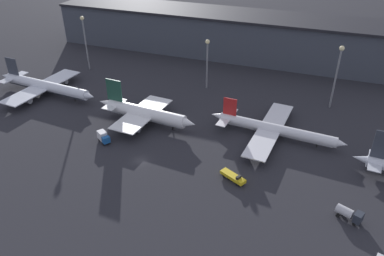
# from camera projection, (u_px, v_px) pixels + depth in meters

# --- Properties ---
(ground) EXTENTS (600.00, 600.00, 0.00)m
(ground) POSITION_uv_depth(u_px,v_px,m) (141.00, 161.00, 112.34)
(ground) COLOR #26262B
(terminal_building) EXTENTS (182.12, 28.06, 20.95)m
(terminal_building) POSITION_uv_depth(u_px,v_px,m) (232.00, 34.00, 186.56)
(terminal_building) COLOR #3D424C
(terminal_building) RESTS_ON ground
(airplane_0) EXTENTS (48.35, 36.47, 12.89)m
(airplane_0) POSITION_uv_depth(u_px,v_px,m) (45.00, 86.00, 149.84)
(airplane_0) COLOR silver
(airplane_0) RESTS_ON ground
(airplane_1) EXTENTS (38.69, 27.62, 14.29)m
(airplane_1) POSITION_uv_depth(u_px,v_px,m) (145.00, 113.00, 129.73)
(airplane_1) COLOR white
(airplane_1) RESTS_ON ground
(airplane_2) EXTENTS (45.27, 38.27, 10.89)m
(airplane_2) POSITION_uv_depth(u_px,v_px,m) (274.00, 129.00, 122.43)
(airplane_2) COLOR silver
(airplane_2) RESTS_ON ground
(service_vehicle_0) EXTENTS (8.08, 5.61, 2.49)m
(service_vehicle_0) POSITION_uv_depth(u_px,v_px,m) (233.00, 177.00, 103.93)
(service_vehicle_0) COLOR gold
(service_vehicle_0) RESTS_ON ground
(service_vehicle_1) EXTENTS (6.67, 4.65, 3.25)m
(service_vehicle_1) POSITION_uv_depth(u_px,v_px,m) (349.00, 214.00, 90.63)
(service_vehicle_1) COLOR #282D38
(service_vehicle_1) RESTS_ON ground
(service_vehicle_2) EXTENTS (5.54, 4.71, 3.49)m
(service_vehicle_2) POSITION_uv_depth(u_px,v_px,m) (103.00, 137.00, 120.43)
(service_vehicle_2) COLOR #195199
(service_vehicle_2) RESTS_ON ground
(lamp_post_0) EXTENTS (1.80, 1.80, 24.62)m
(lamp_post_0) POSITION_uv_depth(u_px,v_px,m) (85.00, 36.00, 166.61)
(lamp_post_0) COLOR slate
(lamp_post_0) RESTS_ON ground
(lamp_post_1) EXTENTS (1.80, 1.80, 20.71)m
(lamp_post_1) POSITION_uv_depth(u_px,v_px,m) (207.00, 57.00, 150.20)
(lamp_post_1) COLOR slate
(lamp_post_1) RESTS_ON ground
(lamp_post_2) EXTENTS (1.80, 1.80, 24.03)m
(lamp_post_2) POSITION_uv_depth(u_px,v_px,m) (337.00, 69.00, 134.25)
(lamp_post_2) COLOR slate
(lamp_post_2) RESTS_ON ground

